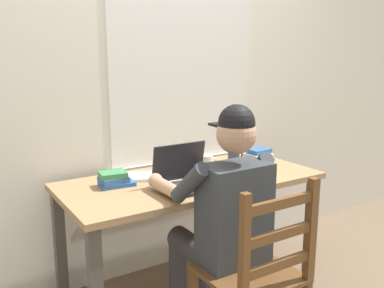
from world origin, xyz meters
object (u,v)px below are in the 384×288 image
at_px(wooden_chair, 257,277).
at_px(laptop, 186,177).
at_px(desk, 191,193).
at_px(seated_person, 222,212).
at_px(book_stack_side, 259,156).
at_px(computer_mouse, 224,177).
at_px(coffee_mug_dark, 234,157).
at_px(coffee_mug_white, 207,163).
at_px(book_stack_main, 114,179).

relative_size(wooden_chair, laptop, 2.86).
bearing_deg(desk, seated_person, -101.48).
bearing_deg(book_stack_side, computer_mouse, -154.51).
relative_size(desk, coffee_mug_dark, 13.30).
height_order(laptop, coffee_mug_dark, laptop).
xyz_separation_m(coffee_mug_white, book_stack_side, (0.43, -0.00, -0.01)).
relative_size(desk, computer_mouse, 15.39).
height_order(coffee_mug_dark, book_stack_main, coffee_mug_dark).
bearing_deg(book_stack_side, laptop, -164.05).
xyz_separation_m(desk, book_stack_main, (-0.45, 0.10, 0.14)).
bearing_deg(coffee_mug_white, book_stack_side, -0.08).
relative_size(laptop, coffee_mug_white, 2.91).
bearing_deg(book_stack_main, coffee_mug_white, -1.68).
xyz_separation_m(desk, computer_mouse, (0.14, -0.14, 0.11)).
bearing_deg(coffee_mug_dark, book_stack_main, -178.64).
distance_m(computer_mouse, coffee_mug_white, 0.22).
relative_size(coffee_mug_white, book_stack_main, 0.56).
bearing_deg(coffee_mug_white, laptop, -143.96).
xyz_separation_m(laptop, book_stack_main, (-0.34, 0.22, -0.02)).
bearing_deg(coffee_mug_dark, laptop, -155.20).
distance_m(desk, seated_person, 0.44).
relative_size(desk, coffee_mug_white, 13.55).
distance_m(seated_person, book_stack_main, 0.64).
xyz_separation_m(seated_person, coffee_mug_dark, (0.50, 0.55, 0.11)).
height_order(computer_mouse, coffee_mug_white, coffee_mug_white).
height_order(wooden_chair, laptop, laptop).
bearing_deg(coffee_mug_dark, desk, -163.84).
relative_size(seated_person, coffee_mug_white, 11.00).
bearing_deg(laptop, seated_person, -85.79).
bearing_deg(computer_mouse, wooden_chair, -111.66).
height_order(seated_person, wooden_chair, seated_person).
distance_m(desk, coffee_mug_dark, 0.45).
xyz_separation_m(laptop, coffee_mug_dark, (0.52, 0.24, -0.00)).
distance_m(computer_mouse, book_stack_side, 0.51).
xyz_separation_m(seated_person, computer_mouse, (0.23, 0.29, 0.07)).
xyz_separation_m(desk, seated_person, (-0.09, -0.43, 0.04)).
height_order(coffee_mug_white, coffee_mug_dark, coffee_mug_dark).
relative_size(desk, laptop, 4.66).
relative_size(book_stack_main, book_stack_side, 1.13).
height_order(seated_person, book_stack_side, seated_person).
bearing_deg(seated_person, book_stack_main, 124.25).
height_order(seated_person, book_stack_main, seated_person).
height_order(desk, book_stack_main, book_stack_main).
xyz_separation_m(computer_mouse, book_stack_side, (0.46, 0.22, 0.02)).
xyz_separation_m(laptop, coffee_mug_white, (0.28, 0.20, -0.00)).
bearing_deg(computer_mouse, book_stack_main, 158.01).
distance_m(computer_mouse, coffee_mug_dark, 0.38).
relative_size(computer_mouse, book_stack_main, 0.50).
distance_m(seated_person, book_stack_side, 0.86).
bearing_deg(laptop, coffee_mug_dark, 24.80).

